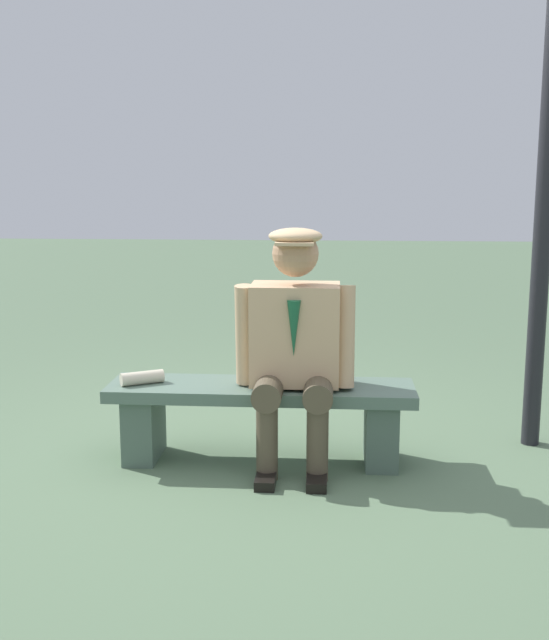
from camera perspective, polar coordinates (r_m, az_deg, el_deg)
ground_plane at (r=4.30m, az=-0.98°, el=-10.15°), size 30.00×30.00×0.00m
bench at (r=4.21m, az=-0.99°, el=-6.51°), size 1.62×0.41×0.42m
seated_man at (r=4.05m, az=1.48°, el=-1.28°), size 0.62×0.60×1.25m
rolled_magazine at (r=4.23m, az=-9.61°, el=-4.17°), size 0.23×0.17×0.07m
lamp_post at (r=4.55m, az=19.34°, el=13.07°), size 0.23×0.23×2.85m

